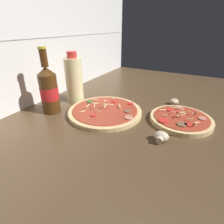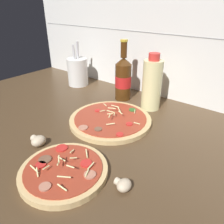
% 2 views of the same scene
% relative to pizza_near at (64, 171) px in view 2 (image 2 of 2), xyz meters
% --- Properties ---
extents(counter_slab, '(1.60, 0.90, 0.03)m').
position_rel_pizza_near_xyz_m(counter_slab, '(-0.05, 0.16, -0.02)').
color(counter_slab, '#4C3823').
rests_on(counter_slab, ground).
extents(tile_backsplash, '(1.60, 0.01, 0.60)m').
position_rel_pizza_near_xyz_m(tile_backsplash, '(-0.05, 0.62, 0.26)').
color(tile_backsplash, white).
rests_on(tile_backsplash, ground).
extents(pizza_near, '(0.23, 0.23, 0.05)m').
position_rel_pizza_near_xyz_m(pizza_near, '(0.00, 0.00, 0.00)').
color(pizza_near, tan).
rests_on(pizza_near, counter_slab).
extents(pizza_far, '(0.30, 0.30, 0.05)m').
position_rel_pizza_near_xyz_m(pizza_far, '(-0.08, 0.28, -0.00)').
color(pizza_far, tan).
rests_on(pizza_far, counter_slab).
extents(beer_bottle, '(0.07, 0.07, 0.26)m').
position_rel_pizza_near_xyz_m(beer_bottle, '(-0.17, 0.49, 0.09)').
color(beer_bottle, '#47280F').
rests_on(beer_bottle, counter_slab).
extents(oil_bottle, '(0.08, 0.08, 0.22)m').
position_rel_pizza_near_xyz_m(oil_bottle, '(-0.02, 0.48, 0.09)').
color(oil_bottle, beige).
rests_on(oil_bottle, counter_slab).
extents(mushroom_left, '(0.04, 0.04, 0.03)m').
position_rel_pizza_near_xyz_m(mushroom_left, '(0.15, 0.05, 0.00)').
color(mushroom_left, beige).
rests_on(mushroom_left, counter_slab).
extents(mushroom_right, '(0.05, 0.05, 0.03)m').
position_rel_pizza_near_xyz_m(mushroom_right, '(-0.16, 0.03, 0.01)').
color(mushroom_right, beige).
rests_on(mushroom_right, counter_slab).
extents(utensil_crock, '(0.10, 0.10, 0.22)m').
position_rel_pizza_near_xyz_m(utensil_crock, '(-0.46, 0.49, 0.06)').
color(utensil_crock, silver).
rests_on(utensil_crock, counter_slab).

